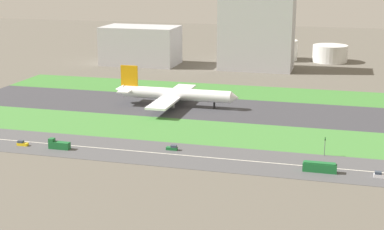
{
  "coord_description": "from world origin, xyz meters",
  "views": [
    {
      "loc": [
        50.5,
        -270.02,
        70.06
      ],
      "look_at": [
        -11.94,
        -36.5,
        6.0
      ],
      "focal_mm": 53.71,
      "sensor_mm": 36.0,
      "label": 1
    }
  ],
  "objects_px": {
    "truck_0": "(59,145)",
    "fuel_tank_west": "(242,48)",
    "terminal_building": "(141,45)",
    "hangar_building": "(257,33)",
    "fuel_tank_east": "(330,53)",
    "fuel_tank_centre": "(281,50)",
    "car_2": "(380,175)",
    "bus_0": "(320,167)",
    "car_1": "(22,143)",
    "traffic_light": "(325,145)",
    "car_0": "(172,148)",
    "airliner": "(173,94)"
  },
  "relations": [
    {
      "from": "bus_0",
      "to": "hangar_building",
      "type": "distance_m",
      "value": 200.26
    },
    {
      "from": "car_1",
      "to": "car_2",
      "type": "bearing_deg",
      "value": -180.0
    },
    {
      "from": "car_0",
      "to": "traffic_light",
      "type": "height_order",
      "value": "traffic_light"
    },
    {
      "from": "car_2",
      "to": "terminal_building",
      "type": "relative_size",
      "value": 0.08
    },
    {
      "from": "car_1",
      "to": "terminal_building",
      "type": "height_order",
      "value": "terminal_building"
    },
    {
      "from": "car_2",
      "to": "bus_0",
      "type": "bearing_deg",
      "value": 0.0
    },
    {
      "from": "fuel_tank_east",
      "to": "bus_0",
      "type": "bearing_deg",
      "value": -88.91
    },
    {
      "from": "car_1",
      "to": "terminal_building",
      "type": "xyz_separation_m",
      "value": [
        -19.41,
        192.0,
        12.52
      ]
    },
    {
      "from": "car_0",
      "to": "hangar_building",
      "type": "xyz_separation_m",
      "value": [
        4.14,
        182.0,
        23.72
      ]
    },
    {
      "from": "car_0",
      "to": "car_1",
      "type": "relative_size",
      "value": 1.0
    },
    {
      "from": "airliner",
      "to": "truck_0",
      "type": "height_order",
      "value": "airliner"
    },
    {
      "from": "fuel_tank_west",
      "to": "fuel_tank_east",
      "type": "xyz_separation_m",
      "value": [
        65.62,
        0.0,
        -1.68
      ]
    },
    {
      "from": "fuel_tank_centre",
      "to": "fuel_tank_east",
      "type": "bearing_deg",
      "value": 0.0
    },
    {
      "from": "fuel_tank_centre",
      "to": "bus_0",
      "type": "bearing_deg",
      "value": -80.45
    },
    {
      "from": "fuel_tank_west",
      "to": "fuel_tank_east",
      "type": "relative_size",
      "value": 0.81
    },
    {
      "from": "traffic_light",
      "to": "terminal_building",
      "type": "height_order",
      "value": "terminal_building"
    },
    {
      "from": "airliner",
      "to": "terminal_building",
      "type": "height_order",
      "value": "terminal_building"
    },
    {
      "from": "truck_0",
      "to": "fuel_tank_west",
      "type": "bearing_deg",
      "value": -97.04
    },
    {
      "from": "truck_0",
      "to": "fuel_tank_centre",
      "type": "xyz_separation_m",
      "value": [
        59.54,
        237.0,
        5.73
      ]
    },
    {
      "from": "car_2",
      "to": "traffic_light",
      "type": "xyz_separation_m",
      "value": [
        -19.04,
        17.99,
        3.37
      ]
    },
    {
      "from": "bus_0",
      "to": "truck_0",
      "type": "bearing_deg",
      "value": 0.0
    },
    {
      "from": "hangar_building",
      "to": "fuel_tank_west",
      "type": "relative_size",
      "value": 2.42
    },
    {
      "from": "traffic_light",
      "to": "terminal_building",
      "type": "xyz_separation_m",
      "value": [
        -135.74,
        174.01,
        9.15
      ]
    },
    {
      "from": "truck_0",
      "to": "bus_0",
      "type": "height_order",
      "value": "truck_0"
    },
    {
      "from": "truck_0",
      "to": "hangar_building",
      "type": "xyz_separation_m",
      "value": [
        47.29,
        192.0,
        22.97
      ]
    },
    {
      "from": "traffic_light",
      "to": "airliner",
      "type": "bearing_deg",
      "value": 142.17
    },
    {
      "from": "truck_0",
      "to": "fuel_tank_east",
      "type": "xyz_separation_m",
      "value": [
        94.91,
        237.0,
        4.46
      ]
    },
    {
      "from": "traffic_light",
      "to": "fuel_tank_west",
      "type": "xyz_separation_m",
      "value": [
        -71.0,
        219.01,
        3.52
      ]
    },
    {
      "from": "bus_0",
      "to": "terminal_building",
      "type": "height_order",
      "value": "terminal_building"
    },
    {
      "from": "airliner",
      "to": "fuel_tank_west",
      "type": "xyz_separation_m",
      "value": [
        6.27,
        159.0,
        1.58
      ]
    },
    {
      "from": "bus_0",
      "to": "fuel_tank_east",
      "type": "bearing_deg",
      "value": -88.91
    },
    {
      "from": "airliner",
      "to": "car_2",
      "type": "xyz_separation_m",
      "value": [
        96.32,
        -78.0,
        -5.31
      ]
    },
    {
      "from": "car_1",
      "to": "traffic_light",
      "type": "relative_size",
      "value": 0.61
    },
    {
      "from": "hangar_building",
      "to": "car_0",
      "type": "bearing_deg",
      "value": -91.3
    },
    {
      "from": "terminal_building",
      "to": "hangar_building",
      "type": "relative_size",
      "value": 1.07
    },
    {
      "from": "car_1",
      "to": "fuel_tank_east",
      "type": "distance_m",
      "value": 261.74
    },
    {
      "from": "airliner",
      "to": "terminal_building",
      "type": "relative_size",
      "value": 1.23
    },
    {
      "from": "car_1",
      "to": "hangar_building",
      "type": "bearing_deg",
      "value": -108.26
    },
    {
      "from": "fuel_tank_west",
      "to": "car_2",
      "type": "bearing_deg",
      "value": -69.2
    },
    {
      "from": "terminal_building",
      "to": "car_0",
      "type": "bearing_deg",
      "value": -66.64
    },
    {
      "from": "car_0",
      "to": "terminal_building",
      "type": "relative_size",
      "value": 0.08
    },
    {
      "from": "car_0",
      "to": "airliner",
      "type": "bearing_deg",
      "value": 106.5
    },
    {
      "from": "car_1",
      "to": "hangar_building",
      "type": "height_order",
      "value": "hangar_building"
    },
    {
      "from": "car_1",
      "to": "fuel_tank_west",
      "type": "relative_size",
      "value": 0.22
    },
    {
      "from": "car_1",
      "to": "traffic_light",
      "type": "xyz_separation_m",
      "value": [
        116.33,
        17.99,
        3.37
      ]
    },
    {
      "from": "terminal_building",
      "to": "hangar_building",
      "type": "bearing_deg",
      "value": 0.0
    },
    {
      "from": "bus_0",
      "to": "fuel_tank_east",
      "type": "relative_size",
      "value": 0.46
    },
    {
      "from": "fuel_tank_centre",
      "to": "car_2",
      "type": "bearing_deg",
      "value": -75.84
    },
    {
      "from": "bus_0",
      "to": "terminal_building",
      "type": "xyz_separation_m",
      "value": [
        -134.87,
        192.0,
        11.62
      ]
    },
    {
      "from": "bus_0",
      "to": "car_0",
      "type": "bearing_deg",
      "value": -10.08
    }
  ]
}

